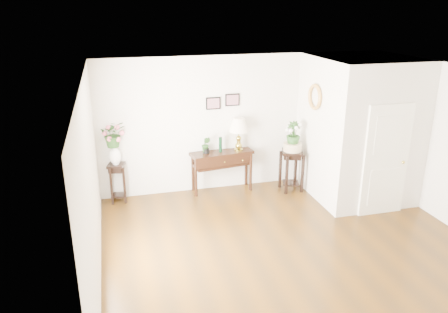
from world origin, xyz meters
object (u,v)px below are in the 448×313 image
object	(u,v)px
console_table	(222,171)
plant_stand_b	(291,170)
plant_stand_a	(118,183)
table_lamp	(239,134)

from	to	relation	value
console_table	plant_stand_b	bearing A→B (deg)	-21.59
console_table	plant_stand_a	xyz separation A→B (m)	(-2.13, 0.00, -0.03)
console_table	plant_stand_b	world-z (taller)	plant_stand_b
plant_stand_a	plant_stand_b	distance (m)	3.57
plant_stand_a	console_table	bearing A→B (deg)	0.00
table_lamp	plant_stand_b	world-z (taller)	table_lamp
table_lamp	console_table	bearing A→B (deg)	180.00
console_table	table_lamp	world-z (taller)	table_lamp
console_table	plant_stand_a	distance (m)	2.13
plant_stand_b	console_table	bearing A→B (deg)	166.05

